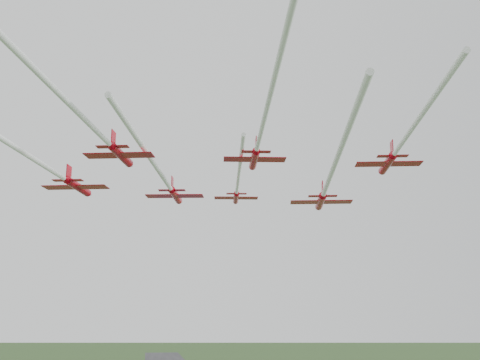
{
  "coord_description": "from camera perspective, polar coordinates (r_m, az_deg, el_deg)",
  "views": [
    {
      "loc": [
        -19.09,
        -86.53,
        38.16
      ],
      "look_at": [
        -5.79,
        0.86,
        58.66
      ],
      "focal_mm": 45.0,
      "sensor_mm": 36.0,
      "label": 1
    }
  ],
  "objects": [
    {
      "name": "jet_row3_left",
      "position": [
        72.17,
        -20.04,
        2.61
      ],
      "size": [
        19.13,
        68.7,
        2.74
      ],
      "rotation": [
        0.0,
        0.0,
        -0.22
      ],
      "color": "#BE0011"
    },
    {
      "name": "jet_row2_right",
      "position": [
        85.16,
        8.32,
        -0.26
      ],
      "size": [
        16.25,
        58.57,
        2.96
      ],
      "rotation": [
        0.0,
        0.0,
        -0.21
      ],
      "color": "#BE0011"
    },
    {
      "name": "jet_lead",
      "position": [
        103.27,
        -0.25,
        -0.6
      ],
      "size": [
        9.15,
        45.21,
        2.44
      ],
      "rotation": [
        0.0,
        0.0,
        -0.12
      ],
      "color": "#BE0011"
    },
    {
      "name": "jet_row2_left",
      "position": [
        86.26,
        -7.13,
        0.0
      ],
      "size": [
        12.88,
        50.31,
        2.74
      ],
      "rotation": [
        0.0,
        0.0,
        -0.18
      ],
      "color": "#BE0011"
    },
    {
      "name": "jet_row3_mid",
      "position": [
        71.65,
        2.04,
        4.7
      ],
      "size": [
        9.97,
        54.59,
        2.59
      ],
      "rotation": [
        0.0,
        0.0,
        -0.11
      ],
      "color": "#BE0011"
    },
    {
      "name": "jet_row4_left",
      "position": [
        59.59,
        -14.53,
        5.63
      ],
      "size": [
        14.81,
        51.94,
        2.4
      ],
      "rotation": [
        0.0,
        0.0,
        -0.22
      ],
      "color": "#BE0011"
    },
    {
      "name": "jet_row3_right",
      "position": [
        80.46,
        14.82,
        3.01
      ],
      "size": [
        12.89,
        42.98,
        2.77
      ],
      "rotation": [
        0.0,
        0.0,
        -0.21
      ],
      "color": "#BE0011"
    }
  ]
}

